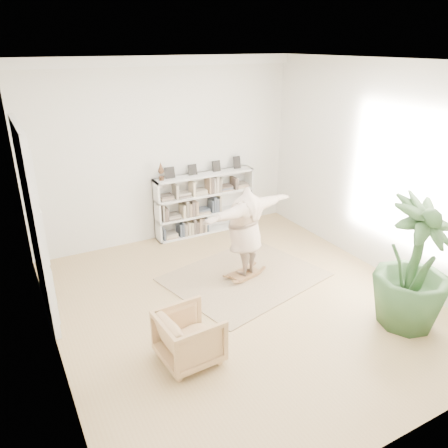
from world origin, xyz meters
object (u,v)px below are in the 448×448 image
at_px(rocker_board, 244,274).
at_px(houseplant, 414,265).
at_px(armchair, 189,337).
at_px(person, 245,229).
at_px(bookshelf, 205,204).

bearing_deg(rocker_board, houseplant, -72.14).
bearing_deg(armchair, person, -52.53).
relative_size(bookshelf, rocker_board, 3.72).
relative_size(rocker_board, houseplant, 0.31).
bearing_deg(armchair, bookshelf, -32.36).
relative_size(bookshelf, armchair, 2.90).
relative_size(armchair, houseplant, 0.39).
height_order(bookshelf, person, person).
bearing_deg(rocker_board, person, 50.16).
distance_m(rocker_board, houseplant, 2.80).
bearing_deg(person, armchair, 27.68).
height_order(bookshelf, rocker_board, bookshelf).
relative_size(bookshelf, houseplant, 1.14).
distance_m(armchair, rocker_board, 2.30).
xyz_separation_m(person, houseplant, (1.37, -2.27, 0.04)).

